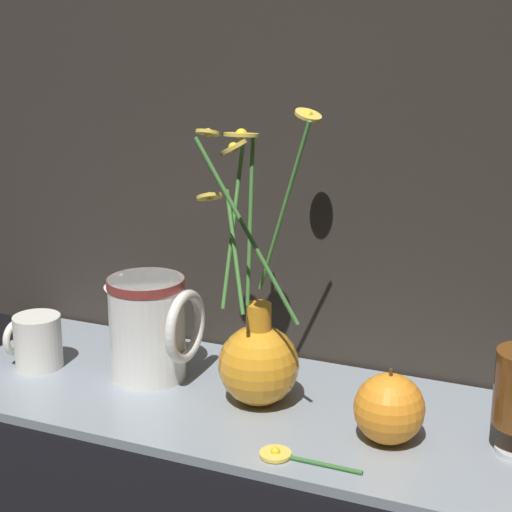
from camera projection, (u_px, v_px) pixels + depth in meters
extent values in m
plane|color=black|center=(255.00, 410.00, 1.08)|extent=(6.00, 6.00, 0.00)
cube|color=gray|center=(255.00, 406.00, 1.08)|extent=(0.83, 0.31, 0.01)
sphere|color=orange|center=(259.00, 365.00, 1.06)|extent=(0.10, 0.10, 0.10)
cylinder|color=orange|center=(259.00, 320.00, 1.04)|extent=(0.03, 0.03, 0.04)
cylinder|color=#4C8E3D|center=(250.00, 221.00, 1.01)|extent=(0.01, 0.03, 0.20)
cylinder|color=#EAC64C|center=(241.00, 135.00, 0.99)|extent=(0.05, 0.05, 0.01)
sphere|color=yellow|center=(241.00, 135.00, 0.99)|extent=(0.01, 0.01, 0.01)
cylinder|color=#4C8E3D|center=(283.00, 210.00, 1.03)|extent=(0.08, 0.04, 0.22)
cylinder|color=#EAC64C|center=(308.00, 115.00, 1.03)|extent=(0.04, 0.04, 0.02)
sphere|color=yellow|center=(308.00, 115.00, 1.03)|extent=(0.01, 0.01, 0.01)
cylinder|color=#4C8E3D|center=(247.00, 232.00, 0.95)|extent=(0.12, 0.03, 0.21)
cylinder|color=#EAC64C|center=(233.00, 147.00, 0.87)|extent=(0.03, 0.03, 0.02)
sphere|color=yellow|center=(233.00, 147.00, 0.87)|extent=(0.01, 0.01, 0.01)
cylinder|color=#4C8E3D|center=(235.00, 252.00, 1.01)|extent=(0.05, 0.05, 0.14)
cylinder|color=#EAC64C|center=(209.00, 197.00, 0.98)|extent=(0.04, 0.04, 0.02)
sphere|color=yellow|center=(209.00, 197.00, 0.98)|extent=(0.01, 0.01, 0.01)
cylinder|color=#4C8E3D|center=(234.00, 219.00, 1.02)|extent=(0.01, 0.07, 0.21)
cylinder|color=#EAC64C|center=(208.00, 133.00, 1.01)|extent=(0.03, 0.03, 0.01)
sphere|color=yellow|center=(208.00, 133.00, 1.01)|extent=(0.01, 0.01, 0.01)
cylinder|color=silver|center=(38.00, 342.00, 1.17)|extent=(0.06, 0.06, 0.07)
torus|color=silver|center=(16.00, 337.00, 1.19)|extent=(0.01, 0.05, 0.05)
cylinder|color=white|center=(147.00, 328.00, 1.13)|extent=(0.10, 0.10, 0.14)
cylinder|color=maroon|center=(146.00, 283.00, 1.11)|extent=(0.10, 0.10, 0.01)
torus|color=white|center=(185.00, 327.00, 1.11)|extent=(0.01, 0.10, 0.10)
cone|color=white|center=(118.00, 282.00, 1.13)|extent=(0.04, 0.03, 0.04)
sphere|color=orange|center=(389.00, 409.00, 0.97)|extent=(0.08, 0.08, 0.08)
cylinder|color=#4C3819|center=(391.00, 372.00, 0.95)|extent=(0.00, 0.00, 0.01)
cylinder|color=#336B2D|center=(318.00, 463.00, 0.93)|extent=(0.10, 0.01, 0.01)
cylinder|color=#EAC64C|center=(275.00, 454.00, 0.94)|extent=(0.04, 0.04, 0.00)
sphere|color=yellow|center=(275.00, 451.00, 0.94)|extent=(0.01, 0.01, 0.01)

